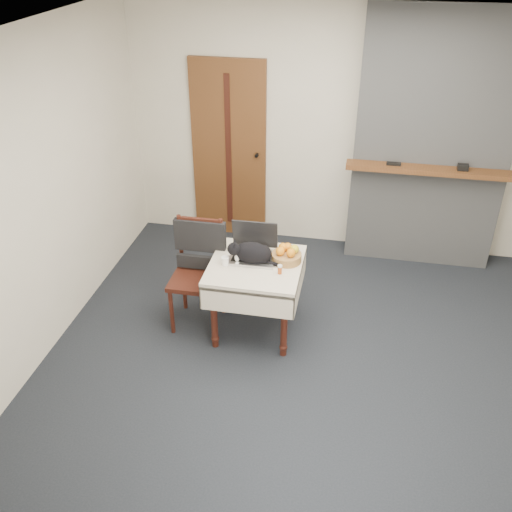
{
  "coord_description": "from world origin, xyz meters",
  "views": [
    {
      "loc": [
        0.24,
        -3.79,
        3.27
      ],
      "look_at": [
        -0.54,
        0.18,
        0.81
      ],
      "focal_mm": 40.0,
      "sensor_mm": 36.0,
      "label": 1
    }
  ],
  "objects_px": {
    "door": "(229,152)",
    "fruit_basket": "(287,255)",
    "side_table": "(256,275)",
    "chair": "(199,258)",
    "cream_jar": "(225,261)",
    "laptop": "(253,248)",
    "pill_bottle": "(280,269)",
    "cat": "(253,253)"
  },
  "relations": [
    {
      "from": "pill_bottle",
      "to": "side_table",
      "type": "bearing_deg",
      "value": 153.59
    },
    {
      "from": "door",
      "to": "cream_jar",
      "type": "xyz_separation_m",
      "value": [
        0.39,
        -1.81,
        -0.26
      ]
    },
    {
      "from": "side_table",
      "to": "chair",
      "type": "xyz_separation_m",
      "value": [
        -0.53,
        0.1,
        0.05
      ]
    },
    {
      "from": "laptop",
      "to": "chair",
      "type": "xyz_separation_m",
      "value": [
        -0.49,
        -0.03,
        -0.14
      ]
    },
    {
      "from": "fruit_basket",
      "to": "pill_bottle",
      "type": "bearing_deg",
      "value": -96.82
    },
    {
      "from": "door",
      "to": "fruit_basket",
      "type": "relative_size",
      "value": 7.85
    },
    {
      "from": "cat",
      "to": "chair",
      "type": "distance_m",
      "value": 0.54
    },
    {
      "from": "side_table",
      "to": "pill_bottle",
      "type": "height_order",
      "value": "pill_bottle"
    },
    {
      "from": "pill_bottle",
      "to": "fruit_basket",
      "type": "xyz_separation_m",
      "value": [
        0.03,
        0.21,
        0.02
      ]
    },
    {
      "from": "laptop",
      "to": "cat",
      "type": "height_order",
      "value": "laptop"
    },
    {
      "from": "side_table",
      "to": "laptop",
      "type": "distance_m",
      "value": 0.23
    },
    {
      "from": "side_table",
      "to": "chair",
      "type": "distance_m",
      "value": 0.55
    },
    {
      "from": "cream_jar",
      "to": "fruit_basket",
      "type": "bearing_deg",
      "value": 18.2
    },
    {
      "from": "pill_bottle",
      "to": "laptop",
      "type": "bearing_deg",
      "value": 138.79
    },
    {
      "from": "fruit_basket",
      "to": "chair",
      "type": "distance_m",
      "value": 0.79
    },
    {
      "from": "side_table",
      "to": "fruit_basket",
      "type": "xyz_separation_m",
      "value": [
        0.25,
        0.1,
        0.17
      ]
    },
    {
      "from": "door",
      "to": "side_table",
      "type": "distance_m",
      "value": 1.91
    },
    {
      "from": "laptop",
      "to": "side_table",
      "type": "bearing_deg",
      "value": -70.84
    },
    {
      "from": "door",
      "to": "cream_jar",
      "type": "distance_m",
      "value": 1.87
    },
    {
      "from": "chair",
      "to": "cream_jar",
      "type": "bearing_deg",
      "value": -30.42
    },
    {
      "from": "side_table",
      "to": "chair",
      "type": "relative_size",
      "value": 0.78
    },
    {
      "from": "side_table",
      "to": "cream_jar",
      "type": "xyz_separation_m",
      "value": [
        -0.25,
        -0.07,
        0.15
      ]
    },
    {
      "from": "door",
      "to": "fruit_basket",
      "type": "bearing_deg",
      "value": -61.55
    },
    {
      "from": "door",
      "to": "laptop",
      "type": "distance_m",
      "value": 1.74
    },
    {
      "from": "fruit_basket",
      "to": "chair",
      "type": "xyz_separation_m",
      "value": [
        -0.78,
        0.0,
        -0.12
      ]
    },
    {
      "from": "cream_jar",
      "to": "pill_bottle",
      "type": "bearing_deg",
      "value": -5.57
    },
    {
      "from": "cream_jar",
      "to": "pill_bottle",
      "type": "height_order",
      "value": "pill_bottle"
    },
    {
      "from": "door",
      "to": "cat",
      "type": "xyz_separation_m",
      "value": [
        0.61,
        -1.73,
        -0.21
      ]
    },
    {
      "from": "fruit_basket",
      "to": "laptop",
      "type": "bearing_deg",
      "value": 174.54
    },
    {
      "from": "laptop",
      "to": "pill_bottle",
      "type": "xyz_separation_m",
      "value": [
        0.27,
        -0.24,
        -0.03
      ]
    },
    {
      "from": "cat",
      "to": "pill_bottle",
      "type": "relative_size",
      "value": 5.79
    },
    {
      "from": "door",
      "to": "chair",
      "type": "height_order",
      "value": "door"
    },
    {
      "from": "laptop",
      "to": "pill_bottle",
      "type": "height_order",
      "value": "laptop"
    },
    {
      "from": "door",
      "to": "fruit_basket",
      "type": "xyz_separation_m",
      "value": [
        0.89,
        -1.65,
        -0.24
      ]
    },
    {
      "from": "laptop",
      "to": "chair",
      "type": "bearing_deg",
      "value": -178.29
    },
    {
      "from": "door",
      "to": "fruit_basket",
      "type": "height_order",
      "value": "door"
    },
    {
      "from": "cream_jar",
      "to": "pill_bottle",
      "type": "xyz_separation_m",
      "value": [
        0.48,
        -0.05,
        0.0
      ]
    },
    {
      "from": "door",
      "to": "side_table",
      "type": "height_order",
      "value": "door"
    },
    {
      "from": "fruit_basket",
      "to": "cat",
      "type": "bearing_deg",
      "value": -162.85
    },
    {
      "from": "pill_bottle",
      "to": "chair",
      "type": "xyz_separation_m",
      "value": [
        -0.76,
        0.21,
        -0.11
      ]
    },
    {
      "from": "pill_bottle",
      "to": "fruit_basket",
      "type": "bearing_deg",
      "value": 83.18
    },
    {
      "from": "side_table",
      "to": "cream_jar",
      "type": "bearing_deg",
      "value": -165.26
    }
  ]
}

